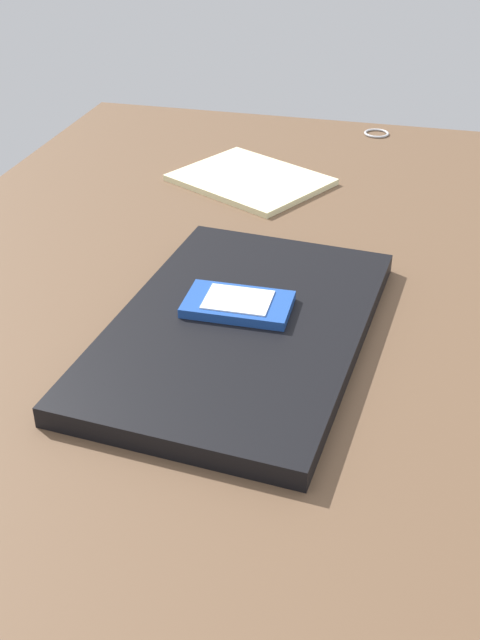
# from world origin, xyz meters

# --- Properties ---
(desk_surface) EXTENTS (1.20, 0.80, 0.03)m
(desk_surface) POSITION_xyz_m (0.00, 0.00, 0.01)
(desk_surface) COLOR brown
(desk_surface) RESTS_ON ground
(laptop_closed) EXTENTS (0.38, 0.26, 0.02)m
(laptop_closed) POSITION_xyz_m (-0.08, -0.03, 0.04)
(laptop_closed) COLOR black
(laptop_closed) RESTS_ON desk_surface
(cell_phone_on_laptop) EXTENTS (0.06, 0.10, 0.01)m
(cell_phone_on_laptop) POSITION_xyz_m (-0.06, -0.02, 0.06)
(cell_phone_on_laptop) COLOR #1E479E
(cell_phone_on_laptop) RESTS_ON laptop_closed
(notepad) EXTENTS (0.22, 0.24, 0.01)m
(notepad) POSITION_xyz_m (0.30, 0.05, 0.03)
(notepad) COLOR #F2EDB2
(notepad) RESTS_ON desk_surface
(key_ring) EXTENTS (0.04, 0.04, 0.00)m
(key_ring) POSITION_xyz_m (0.55, -0.09, 0.03)
(key_ring) COLOR silver
(key_ring) RESTS_ON desk_surface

